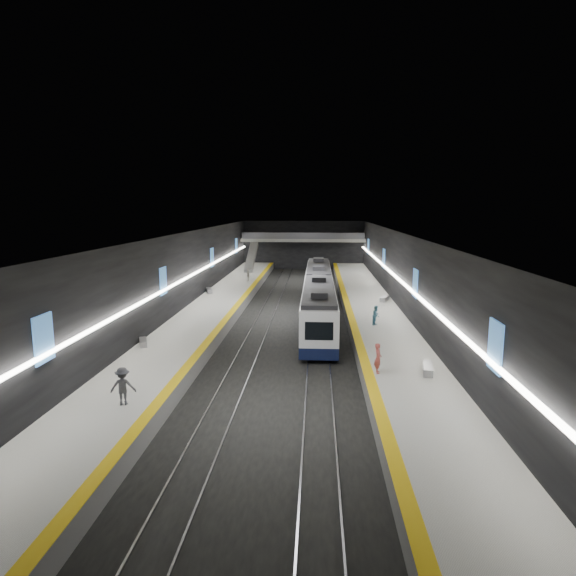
# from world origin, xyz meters

# --- Properties ---
(ground) EXTENTS (70.00, 70.00, 0.00)m
(ground) POSITION_xyz_m (0.00, 0.00, 0.00)
(ground) COLOR black
(ground) RESTS_ON ground
(ceiling) EXTENTS (20.00, 70.00, 0.04)m
(ceiling) POSITION_xyz_m (0.00, 0.00, 8.00)
(ceiling) COLOR beige
(ceiling) RESTS_ON wall_left
(wall_left) EXTENTS (0.04, 70.00, 8.00)m
(wall_left) POSITION_xyz_m (-10.00, 0.00, 4.00)
(wall_left) COLOR black
(wall_left) RESTS_ON ground
(wall_right) EXTENTS (0.04, 70.00, 8.00)m
(wall_right) POSITION_xyz_m (10.00, 0.00, 4.00)
(wall_right) COLOR black
(wall_right) RESTS_ON ground
(wall_back) EXTENTS (20.00, 0.04, 8.00)m
(wall_back) POSITION_xyz_m (0.00, 35.00, 4.00)
(wall_back) COLOR black
(wall_back) RESTS_ON ground
(wall_front) EXTENTS (20.00, 0.04, 8.00)m
(wall_front) POSITION_xyz_m (0.00, -35.00, 4.00)
(wall_front) COLOR black
(wall_front) RESTS_ON ground
(platform_left) EXTENTS (5.00, 70.00, 1.00)m
(platform_left) POSITION_xyz_m (-7.50, 0.00, 0.50)
(platform_left) COLOR slate
(platform_left) RESTS_ON ground
(tile_surface_left) EXTENTS (5.00, 70.00, 0.02)m
(tile_surface_left) POSITION_xyz_m (-7.50, 0.00, 1.01)
(tile_surface_left) COLOR #A8A8A3
(tile_surface_left) RESTS_ON platform_left
(tactile_strip_left) EXTENTS (0.60, 70.00, 0.02)m
(tactile_strip_left) POSITION_xyz_m (-5.30, 0.00, 1.02)
(tactile_strip_left) COLOR #E0B40B
(tactile_strip_left) RESTS_ON platform_left
(platform_right) EXTENTS (5.00, 70.00, 1.00)m
(platform_right) POSITION_xyz_m (7.50, 0.00, 0.50)
(platform_right) COLOR slate
(platform_right) RESTS_ON ground
(tile_surface_right) EXTENTS (5.00, 70.00, 0.02)m
(tile_surface_right) POSITION_xyz_m (7.50, 0.00, 1.01)
(tile_surface_right) COLOR #A8A8A3
(tile_surface_right) RESTS_ON platform_right
(tactile_strip_right) EXTENTS (0.60, 70.00, 0.02)m
(tactile_strip_right) POSITION_xyz_m (5.30, 0.00, 1.02)
(tactile_strip_right) COLOR #E0B40B
(tactile_strip_right) RESTS_ON platform_right
(rails) EXTENTS (6.52, 70.00, 0.12)m
(rails) POSITION_xyz_m (-0.00, 0.00, 0.06)
(rails) COLOR gray
(rails) RESTS_ON ground
(train) EXTENTS (2.69, 30.05, 3.60)m
(train) POSITION_xyz_m (2.50, 0.28, 2.20)
(train) COLOR #0E1433
(train) RESTS_ON ground
(ad_posters) EXTENTS (19.94, 53.50, 2.20)m
(ad_posters) POSITION_xyz_m (-0.00, 1.00, 4.50)
(ad_posters) COLOR #417DC5
(ad_posters) RESTS_ON wall_left
(cove_light_left) EXTENTS (0.25, 68.60, 0.12)m
(cove_light_left) POSITION_xyz_m (-9.80, 0.00, 3.80)
(cove_light_left) COLOR white
(cove_light_left) RESTS_ON wall_left
(cove_light_right) EXTENTS (0.25, 68.60, 0.12)m
(cove_light_right) POSITION_xyz_m (9.80, 0.00, 3.80)
(cove_light_right) COLOR white
(cove_light_right) RESTS_ON wall_right
(mezzanine_bridge) EXTENTS (20.00, 3.00, 1.50)m
(mezzanine_bridge) POSITION_xyz_m (0.00, 32.93, 5.04)
(mezzanine_bridge) COLOR gray
(mezzanine_bridge) RESTS_ON wall_left
(escalator) EXTENTS (1.20, 7.50, 3.92)m
(escalator) POSITION_xyz_m (-7.50, 26.00, 2.90)
(escalator) COLOR #99999E
(escalator) RESTS_ON platform_left
(bench_left_near) EXTENTS (1.03, 1.65, 0.39)m
(bench_left_near) POSITION_xyz_m (-9.50, -14.10, 1.20)
(bench_left_near) COLOR #99999E
(bench_left_near) RESTS_ON platform_left
(bench_left_far) EXTENTS (1.09, 1.91, 0.45)m
(bench_left_far) POSITION_xyz_m (-9.50, 6.20, 1.23)
(bench_left_far) COLOR #99999E
(bench_left_far) RESTS_ON platform_left
(bench_right_near) EXTENTS (0.87, 1.95, 0.46)m
(bench_right_near) POSITION_xyz_m (8.68, -18.57, 1.23)
(bench_right_near) COLOR #99999E
(bench_right_near) RESTS_ON platform_right
(bench_right_far) EXTENTS (1.22, 1.95, 0.46)m
(bench_right_far) POSITION_xyz_m (9.11, 2.55, 1.23)
(bench_right_far) COLOR #99999E
(bench_right_far) RESTS_ON platform_right
(passenger_right_a) EXTENTS (0.42, 0.64, 1.73)m
(passenger_right_a) POSITION_xyz_m (5.82, -18.78, 1.86)
(passenger_right_a) COLOR #B04641
(passenger_right_a) RESTS_ON platform_right
(passenger_right_b) EXTENTS (0.89, 0.96, 1.58)m
(passenger_right_b) POSITION_xyz_m (7.06, -7.48, 1.79)
(passenger_right_b) COLOR teal
(passenger_right_b) RESTS_ON platform_right
(passenger_left_a) EXTENTS (0.39, 0.92, 1.58)m
(passenger_left_a) POSITION_xyz_m (-6.38, 14.58, 1.79)
(passenger_left_a) COLOR beige
(passenger_left_a) RESTS_ON platform_left
(passenger_left_b) EXTENTS (1.29, 0.88, 1.84)m
(passenger_left_b) POSITION_xyz_m (-6.83, -23.99, 1.92)
(passenger_left_b) COLOR #44444C
(passenger_left_b) RESTS_ON platform_left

